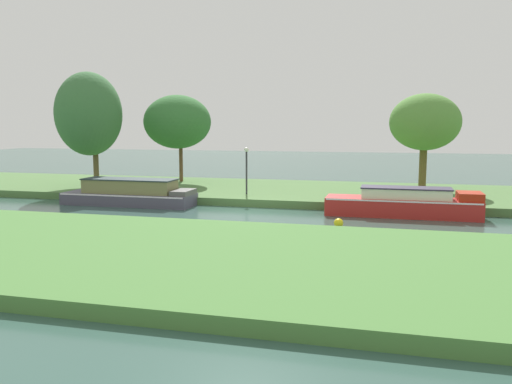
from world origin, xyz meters
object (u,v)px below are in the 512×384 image
(red_barge, at_px, (405,203))
(lamp_post, at_px, (247,164))
(slate_narrowboat, at_px, (130,194))
(willow_tree_centre, at_px, (177,122))
(mooring_post_far, at_px, (393,196))
(mooring_post_near, at_px, (174,187))
(willow_tree_right, at_px, (425,122))
(channel_buoy, at_px, (339,223))
(willow_tree_left, at_px, (89,114))

(red_barge, distance_m, lamp_post, 8.90)
(slate_narrowboat, height_order, lamp_post, lamp_post)
(slate_narrowboat, xyz_separation_m, willow_tree_centre, (-0.48, 7.57, 3.80))
(red_barge, xyz_separation_m, mooring_post_far, (-0.53, 1.37, 0.15))
(lamp_post, bearing_deg, mooring_post_near, -159.68)
(willow_tree_right, relative_size, channel_buoy, 14.70)
(slate_narrowboat, bearing_deg, red_barge, 0.00)
(slate_narrowboat, height_order, mooring_post_far, slate_narrowboat)
(willow_tree_right, bearing_deg, willow_tree_left, -170.43)
(willow_tree_centre, xyz_separation_m, willow_tree_right, (15.57, -0.16, -0.06))
(lamp_post, bearing_deg, channel_buoy, -47.83)
(willow_tree_left, relative_size, mooring_post_far, 10.18)
(red_barge, height_order, mooring_post_near, red_barge)
(willow_tree_centre, xyz_separation_m, mooring_post_far, (13.88, -6.19, -3.65))
(slate_narrowboat, distance_m, mooring_post_near, 2.33)
(slate_narrowboat, relative_size, willow_tree_right, 1.26)
(mooring_post_far, height_order, channel_buoy, mooring_post_far)
(willow_tree_right, distance_m, mooring_post_far, 7.22)
(mooring_post_far, xyz_separation_m, channel_buoy, (-2.16, -4.86, -0.55))
(willow_tree_left, bearing_deg, lamp_post, -7.07)
(red_barge, distance_m, slate_narrowboat, 13.93)
(slate_narrowboat, distance_m, channel_buoy, 11.77)
(willow_tree_centre, xyz_separation_m, lamp_post, (6.07, -4.81, -2.35))
(lamp_post, distance_m, mooring_post_near, 4.15)
(willow_tree_centre, relative_size, mooring_post_far, 8.36)
(red_barge, height_order, mooring_post_far, red_barge)
(channel_buoy, bearing_deg, willow_tree_right, 70.49)
(willow_tree_left, bearing_deg, red_barge, -12.17)
(lamp_post, relative_size, mooring_post_far, 3.73)
(red_barge, height_order, lamp_post, lamp_post)
(red_barge, distance_m, willow_tree_centre, 16.71)
(mooring_post_near, bearing_deg, slate_narrowboat, -143.59)
(mooring_post_near, xyz_separation_m, mooring_post_far, (11.53, 0.00, -0.08))
(willow_tree_right, height_order, lamp_post, willow_tree_right)
(channel_buoy, bearing_deg, slate_narrowboat, 162.78)
(red_barge, bearing_deg, mooring_post_near, 173.50)
(lamp_post, height_order, channel_buoy, lamp_post)
(willow_tree_left, xyz_separation_m, mooring_post_far, (18.22, -2.67, -4.11))
(slate_narrowboat, height_order, willow_tree_left, willow_tree_left)
(red_barge, distance_m, channel_buoy, 4.42)
(willow_tree_left, height_order, willow_tree_right, willow_tree_left)
(slate_narrowboat, distance_m, lamp_post, 6.40)
(willow_tree_left, distance_m, mooring_post_far, 18.87)
(mooring_post_near, bearing_deg, willow_tree_right, 24.50)
(red_barge, bearing_deg, willow_tree_left, 167.83)
(willow_tree_right, xyz_separation_m, lamp_post, (-9.51, -4.65, -2.29))
(willow_tree_left, bearing_deg, slate_narrowboat, -39.97)
(red_barge, bearing_deg, mooring_post_far, 111.20)
(red_barge, distance_m, mooring_post_near, 12.14)
(mooring_post_near, relative_size, channel_buoy, 2.25)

